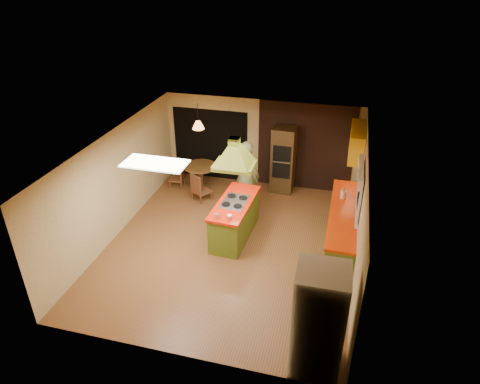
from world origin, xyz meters
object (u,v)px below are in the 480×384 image
(wall_oven, at_px, (283,160))
(dining_table, at_px, (201,172))
(kitchen_island, at_px, (235,219))
(man, at_px, (246,176))
(canister_large, at_px, (343,194))
(refrigerator, at_px, (318,320))

(wall_oven, height_order, dining_table, wall_oven)
(kitchen_island, bearing_deg, man, 95.27)
(kitchen_island, height_order, man, man)
(wall_oven, distance_m, canister_large, 2.41)
(kitchen_island, height_order, refrigerator, refrigerator)
(kitchen_island, distance_m, wall_oven, 2.70)
(refrigerator, relative_size, canister_large, 9.65)
(kitchen_island, bearing_deg, refrigerator, -52.50)
(man, distance_m, canister_large, 2.48)
(wall_oven, bearing_deg, man, -117.82)
(man, bearing_deg, refrigerator, 114.88)
(wall_oven, relative_size, canister_large, 9.43)
(refrigerator, bearing_deg, man, 115.77)
(man, height_order, refrigerator, refrigerator)
(refrigerator, xyz_separation_m, wall_oven, (-1.51, 5.79, -0.02))
(wall_oven, xyz_separation_m, dining_table, (-2.28, -0.45, -0.45))
(wall_oven, distance_m, dining_table, 2.37)
(kitchen_island, height_order, dining_table, kitchen_island)
(man, xyz_separation_m, refrigerator, (2.26, -4.50, 0.00))
(refrigerator, relative_size, wall_oven, 1.02)
(kitchen_island, bearing_deg, canister_large, 22.76)
(man, relative_size, canister_large, 9.63)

